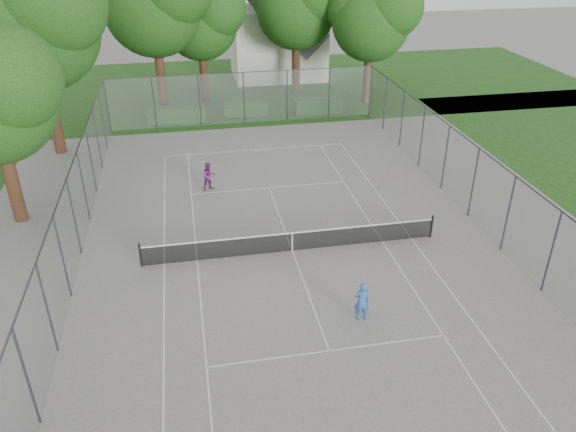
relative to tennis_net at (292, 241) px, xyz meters
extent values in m
plane|color=slate|center=(0.00, 0.00, -0.51)|extent=(120.00, 120.00, 0.00)
cube|color=#1A4112|center=(0.00, 26.00, -0.51)|extent=(60.00, 20.00, 0.00)
cube|color=silver|center=(0.00, 11.88, -0.50)|extent=(10.97, 0.06, 0.01)
cube|color=silver|center=(-5.49, 0.00, -0.50)|extent=(0.06, 23.77, 0.01)
cube|color=silver|center=(5.49, 0.00, -0.50)|extent=(0.06, 23.77, 0.01)
cube|color=silver|center=(-4.12, 0.00, -0.50)|extent=(0.06, 23.77, 0.01)
cube|color=silver|center=(4.12, 0.00, -0.50)|extent=(0.06, 23.77, 0.01)
cube|color=silver|center=(0.00, -6.40, -0.50)|extent=(8.23, 0.06, 0.01)
cube|color=silver|center=(0.00, 6.40, -0.50)|extent=(8.23, 0.06, 0.01)
cube|color=silver|center=(0.00, 0.00, -0.50)|extent=(0.06, 12.80, 0.01)
cube|color=silver|center=(0.00, 11.73, -0.50)|extent=(0.06, 0.30, 0.01)
cylinder|color=black|center=(-6.39, 0.00, 0.04)|extent=(0.10, 0.10, 1.10)
cylinder|color=black|center=(6.39, 0.00, 0.04)|extent=(0.10, 0.10, 1.10)
cube|color=black|center=(0.00, 0.00, -0.06)|extent=(12.67, 0.01, 0.86)
cube|color=silver|center=(0.00, 0.00, 0.40)|extent=(12.77, 0.03, 0.06)
cube|color=silver|center=(0.00, 0.00, -0.07)|extent=(0.05, 0.02, 0.88)
cylinder|color=#38383D|center=(-9.00, 17.00, 1.24)|extent=(0.08, 0.08, 3.50)
cylinder|color=#38383D|center=(9.00, 17.00, 1.24)|extent=(0.08, 0.08, 3.50)
cube|color=slate|center=(0.00, 17.00, 1.24)|extent=(18.00, 0.02, 3.50)
cube|color=slate|center=(-9.00, 0.00, 1.24)|extent=(0.02, 34.00, 3.50)
cube|color=slate|center=(9.00, 0.00, 1.24)|extent=(0.02, 34.00, 3.50)
cube|color=#38383D|center=(0.00, 17.00, 2.99)|extent=(18.00, 0.05, 0.05)
cube|color=#38383D|center=(-9.00, 0.00, 2.99)|extent=(0.05, 34.00, 0.05)
cube|color=#38383D|center=(9.00, 0.00, 2.99)|extent=(0.05, 34.00, 0.05)
cylinder|color=#3C2216|center=(-5.51, 21.22, 1.91)|extent=(0.65, 0.65, 4.83)
sphere|color=#163D10|center=(-5.51, 21.22, 6.73)|extent=(6.88, 6.88, 6.88)
cylinder|color=#3C2216|center=(-2.36, 22.83, 1.44)|extent=(0.61, 0.61, 3.89)
sphere|color=#163D10|center=(-2.36, 22.83, 5.32)|extent=(5.54, 5.54, 5.54)
sphere|color=#163D10|center=(-1.25, 22.00, 6.43)|extent=(4.43, 4.43, 4.43)
sphere|color=#163D10|center=(-3.33, 23.53, 6.15)|extent=(4.15, 4.15, 4.15)
cylinder|color=#3C2216|center=(4.97, 23.70, 1.63)|extent=(0.63, 0.63, 4.28)
sphere|color=#163D10|center=(4.97, 23.70, 5.90)|extent=(6.09, 6.09, 6.09)
cylinder|color=#3C2216|center=(9.71, 19.90, 1.48)|extent=(0.62, 0.62, 3.97)
sphere|color=#163D10|center=(9.71, 19.90, 5.44)|extent=(5.65, 5.65, 5.65)
sphere|color=#163D10|center=(10.84, 19.05, 6.57)|extent=(4.52, 4.52, 4.52)
sphere|color=#163D10|center=(8.72, 20.61, 6.29)|extent=(4.24, 4.24, 4.24)
cylinder|color=#3C2216|center=(-11.70, 13.79, 1.94)|extent=(0.66, 0.66, 4.90)
sphere|color=#163D10|center=(-11.70, 13.79, 6.83)|extent=(6.97, 6.97, 6.97)
sphere|color=#163D10|center=(-10.31, 12.74, 8.22)|extent=(5.57, 5.57, 5.57)
sphere|color=#163D10|center=(-12.92, 14.66, 7.87)|extent=(5.23, 5.23, 5.23)
cylinder|color=#3C2216|center=(-12.19, 5.20, 1.44)|extent=(0.61, 0.61, 3.90)
sphere|color=#163D10|center=(-11.08, 4.37, 6.44)|extent=(4.44, 4.44, 4.44)
cube|color=#1D4B18|center=(-4.63, 18.17, -0.01)|extent=(3.99, 1.20, 1.00)
cube|color=#1D4B18|center=(0.26, 18.56, -0.02)|extent=(3.16, 0.90, 0.99)
cube|color=#1D4B18|center=(5.51, 18.18, 0.01)|extent=(3.44, 1.26, 1.03)
cube|color=silver|center=(4.39, 28.71, 2.39)|extent=(7.74, 5.81, 5.81)
cube|color=#55565B|center=(4.39, 28.71, 5.29)|extent=(7.66, 6.00, 7.66)
imported|color=#2F65B1|center=(1.55, -4.95, 0.27)|extent=(0.60, 0.42, 1.55)
imported|color=#6A2365|center=(-3.10, 6.82, 0.25)|extent=(0.90, 0.81, 1.52)
camera|label=1|loc=(-4.06, -20.26, 12.58)|focal=35.00mm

